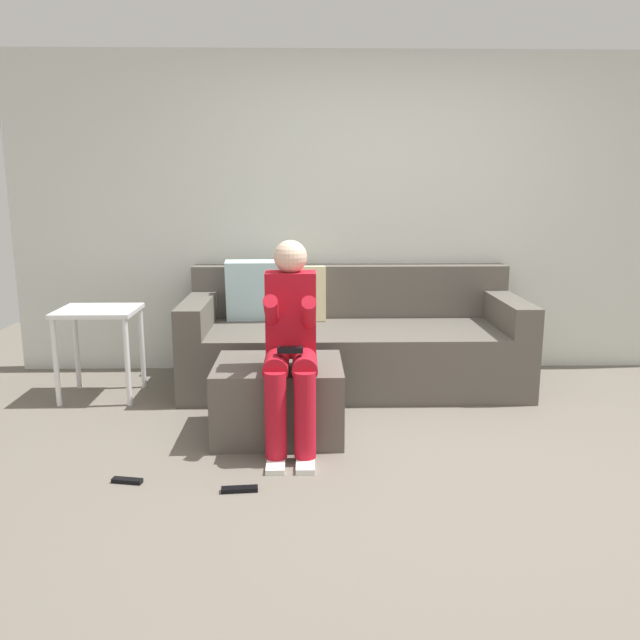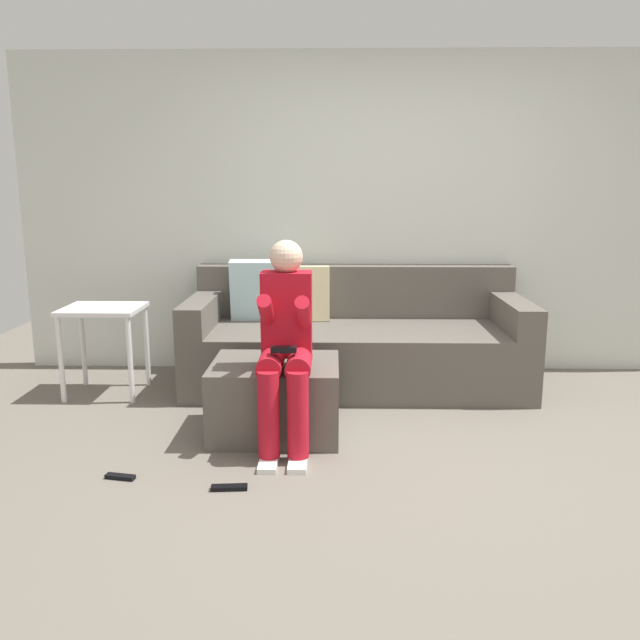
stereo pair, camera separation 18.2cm
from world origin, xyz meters
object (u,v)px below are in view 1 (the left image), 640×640
couch_sectional (350,342)px  remote_by_storage_bin (127,481)px  ottoman (279,398)px  remote_near_ottoman (240,489)px  side_table (99,324)px  person_seated (291,341)px

couch_sectional → remote_by_storage_bin: bearing=-126.9°
ottoman → remote_near_ottoman: ottoman is taller
couch_sectional → remote_near_ottoman: bearing=-110.6°
couch_sectional → remote_by_storage_bin: (-1.25, -1.67, -0.31)m
ottoman → side_table: size_ratio=1.19×
ottoman → person_seated: size_ratio=0.64×
couch_sectional → person_seated: 1.32m
ottoman → person_seated: 0.46m
person_seated → ottoman: bearing=111.6°
remote_near_ottoman → ottoman: bearing=72.9°
ottoman → remote_by_storage_bin: size_ratio=4.86×
remote_near_ottoman → remote_by_storage_bin: 0.59m
remote_by_storage_bin → couch_sectional: bearing=63.9°
remote_by_storage_bin → remote_near_ottoman: bearing=0.3°
couch_sectional → remote_near_ottoman: 1.92m
person_seated → remote_near_ottoman: person_seated is taller
person_seated → remote_near_ottoman: size_ratio=6.57×
ottoman → person_seated: person_seated is taller
couch_sectional → side_table: 1.83m
person_seated → remote_near_ottoman: bearing=-113.8°
remote_near_ottoman → remote_by_storage_bin: same height
side_table → remote_near_ottoman: size_ratio=3.55×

